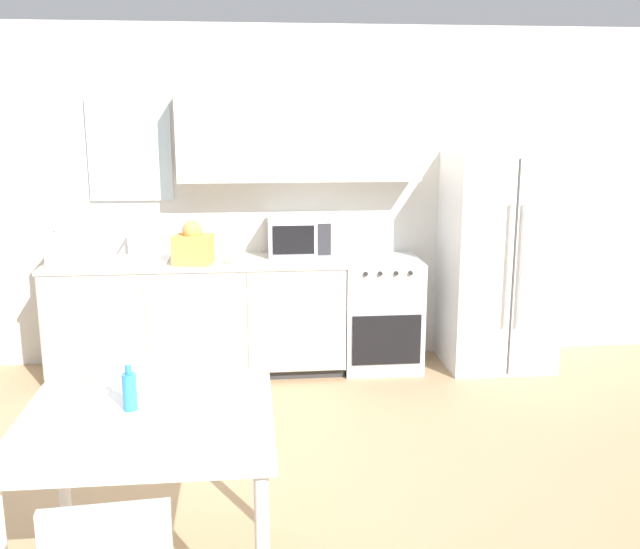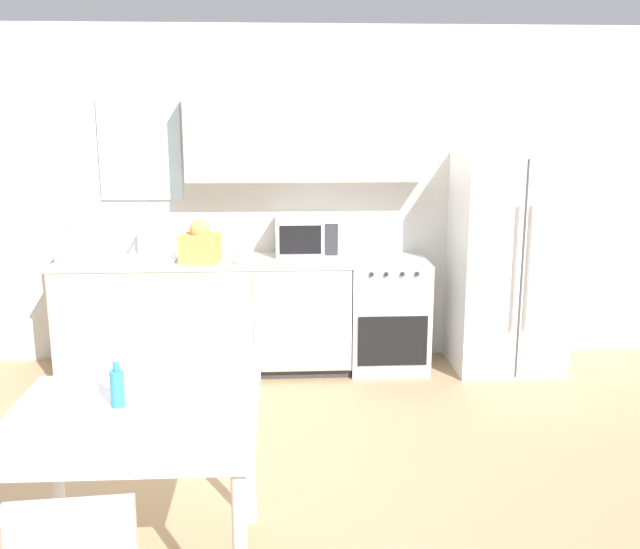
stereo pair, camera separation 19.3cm
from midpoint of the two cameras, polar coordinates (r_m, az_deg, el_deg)
name	(u,v)px [view 2 (the right image)]	position (r m, az deg, el deg)	size (l,w,h in m)	color
ground_plane	(262,474)	(4.23, -3.33, -15.63)	(12.00, 12.00, 0.00)	tan
wall_back	(271,187)	(5.80, -2.98, 7.03)	(12.00, 0.38, 2.70)	silver
kitchen_counter	(206,315)	(5.71, -8.14, -3.22)	(2.28, 0.63, 0.91)	#333333
oven_range	(387,314)	(5.77, 6.36, -3.14)	(0.61, 0.62, 0.89)	#B7BABC
refrigerator	(508,262)	(5.87, 15.70, 0.94)	(0.83, 0.72, 1.73)	white
kitchen_sink	(139,258)	(5.68, -13.36, 1.30)	(0.59, 0.42, 0.24)	#B7BABC
microwave	(307,236)	(5.68, -0.04, 3.07)	(0.50, 0.32, 0.31)	silver
coffee_mug	(243,258)	(5.37, -5.17, 1.33)	(0.13, 0.09, 0.10)	white
grocery_bag_0	(200,245)	(5.46, -8.58, 2.36)	(0.31, 0.28, 0.33)	#DB994C
grocery_bag_1	(74,244)	(5.63, -18.17, 2.32)	(0.26, 0.23, 0.34)	silver
dining_table	(132,438)	(3.17, -13.05, -12.65)	(1.06, 0.98, 0.77)	white
drink_bottle	(117,386)	(3.20, -14.24, -8.69)	(0.06, 0.06, 0.22)	#338CD8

